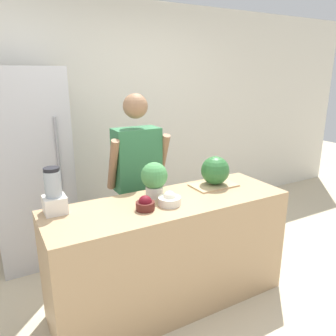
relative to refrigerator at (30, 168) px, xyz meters
The scene contains 11 objects.
ground_plane 2.01m from the refrigerator, 62.29° to the right, with size 14.00×14.00×0.00m, color beige.
wall_back 0.97m from the refrigerator, 24.12° to the left, with size 8.00×0.06×2.60m.
counter_island 1.59m from the refrigerator, 56.90° to the right, with size 1.88×0.61×0.89m.
refrigerator is the anchor object (origin of this frame).
person 1.06m from the refrigerator, 38.78° to the right, with size 0.55×0.26×1.65m.
cutting_board 1.75m from the refrigerator, 41.29° to the right, with size 0.38×0.24×0.01m.
watermelon 1.76m from the refrigerator, 40.81° to the right, with size 0.24×0.24×0.24m.
bowl_cherries 1.45m from the refrigerator, 66.05° to the right, with size 0.13×0.13×0.11m.
bowl_cream 1.54m from the refrigerator, 59.49° to the right, with size 0.17×0.17×0.11m.
blender 1.08m from the refrigerator, 88.53° to the right, with size 0.15×0.15×0.32m.
potted_plant 1.37m from the refrigerator, 56.27° to the right, with size 0.21×0.21×0.28m.
Camera 1 is at (-1.13, -1.70, 1.82)m, focal length 35.00 mm.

